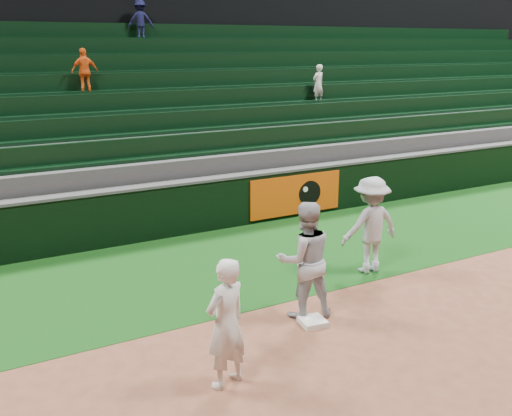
{
  "coord_description": "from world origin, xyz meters",
  "views": [
    {
      "loc": [
        -4.48,
        -6.66,
        4.24
      ],
      "look_at": [
        0.39,
        2.3,
        1.3
      ],
      "focal_mm": 40.0,
      "sensor_mm": 36.0,
      "label": 1
    }
  ],
  "objects_px": {
    "base_coach": "(370,225)",
    "first_baseman": "(226,323)",
    "first_base": "(313,322)",
    "baserunner": "(305,260)"
  },
  "relations": [
    {
      "from": "baserunner",
      "to": "base_coach",
      "type": "height_order",
      "value": "baserunner"
    },
    {
      "from": "baserunner",
      "to": "base_coach",
      "type": "distance_m",
      "value": 2.32
    },
    {
      "from": "base_coach",
      "to": "first_baseman",
      "type": "bearing_deg",
      "value": 30.64
    },
    {
      "from": "first_baseman",
      "to": "base_coach",
      "type": "bearing_deg",
      "value": -170.53
    },
    {
      "from": "first_base",
      "to": "baserunner",
      "type": "xyz_separation_m",
      "value": [
        0.05,
        0.34,
        0.91
      ]
    },
    {
      "from": "first_baseman",
      "to": "baserunner",
      "type": "bearing_deg",
      "value": -167.16
    },
    {
      "from": "first_baseman",
      "to": "base_coach",
      "type": "relative_size",
      "value": 0.93
    },
    {
      "from": "first_baseman",
      "to": "first_base",
      "type": "bearing_deg",
      "value": -174.58
    },
    {
      "from": "first_base",
      "to": "base_coach",
      "type": "height_order",
      "value": "base_coach"
    },
    {
      "from": "first_base",
      "to": "baserunner",
      "type": "relative_size",
      "value": 0.2
    }
  ]
}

